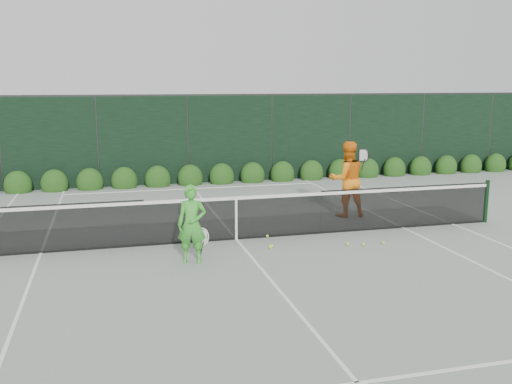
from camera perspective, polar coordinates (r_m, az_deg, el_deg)
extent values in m
plane|color=gray|center=(12.77, -1.98, -4.77)|extent=(80.00, 80.00, 0.00)
cylinder|color=#113417|center=(15.33, 22.04, -0.86)|extent=(0.10, 0.10, 1.07)
cube|color=black|center=(12.45, -21.26, -3.53)|extent=(4.40, 0.01, 1.02)
cube|color=black|center=(12.65, -2.00, -2.68)|extent=(4.00, 0.01, 0.96)
cube|color=black|center=(14.14, 14.85, -1.47)|extent=(4.40, 0.01, 1.02)
cube|color=white|center=(12.55, -2.01, -0.62)|extent=(12.80, 0.03, 0.07)
cube|color=black|center=(12.76, -1.98, -4.69)|extent=(12.80, 0.02, 0.04)
cube|color=white|center=(12.65, -2.00, -2.78)|extent=(0.05, 0.03, 0.91)
imported|color=green|center=(11.05, -6.43, -3.23)|extent=(0.63, 0.50, 1.53)
torus|color=white|center=(11.25, -5.46, -4.51)|extent=(0.30, 0.06, 0.30)
cylinder|color=black|center=(11.32, -5.44, -5.68)|extent=(0.10, 0.03, 0.30)
imported|color=orange|center=(14.95, 9.08, 1.27)|extent=(0.99, 0.79, 1.97)
torus|color=black|center=(14.82, 10.71, 3.64)|extent=(0.28, 0.15, 0.30)
cylinder|color=black|center=(14.85, 10.67, 2.73)|extent=(0.10, 0.03, 0.30)
cube|color=white|center=(14.92, 19.07, -3.05)|extent=(0.06, 23.77, 0.01)
cube|color=white|center=(12.56, -20.71, -5.73)|extent=(0.06, 23.77, 0.01)
cube|color=white|center=(14.21, 14.45, -3.47)|extent=(0.06, 23.77, 0.01)
cube|color=white|center=(24.28, -8.18, 2.64)|extent=(11.03, 0.06, 0.01)
cube|color=white|center=(18.91, -6.26, 0.35)|extent=(8.23, 0.06, 0.01)
cube|color=white|center=(7.10, 10.08, -18.29)|extent=(8.23, 0.06, 0.01)
cube|color=white|center=(12.77, -1.98, -4.75)|extent=(0.06, 12.80, 0.01)
cube|color=black|center=(19.78, -6.82, 5.17)|extent=(32.00, 0.06, 3.00)
cube|color=#262826|center=(19.69, -6.92, 9.61)|extent=(32.00, 0.06, 0.06)
cylinder|color=#262826|center=(19.87, -24.26, 4.32)|extent=(0.08, 0.08, 3.00)
cylinder|color=#262826|center=(19.60, -15.57, 4.80)|extent=(0.08, 0.08, 3.00)
cylinder|color=#262826|center=(19.78, -6.82, 5.17)|extent=(0.08, 0.08, 3.00)
cylinder|color=#262826|center=(20.40, 1.59, 5.42)|extent=(0.08, 0.08, 3.00)
cylinder|color=#262826|center=(21.43, 9.35, 5.55)|extent=(0.08, 0.08, 3.00)
cylinder|color=#262826|center=(22.81, 16.29, 5.57)|extent=(0.08, 0.08, 3.00)
cylinder|color=#262826|center=(24.49, 22.36, 5.53)|extent=(0.08, 0.08, 3.00)
ellipsoid|color=#15370F|center=(19.62, -22.70, 0.63)|extent=(0.86, 0.65, 0.94)
ellipsoid|color=#15370F|center=(19.49, -19.50, 0.78)|extent=(0.86, 0.65, 0.94)
ellipsoid|color=#15370F|center=(19.43, -16.27, 0.94)|extent=(0.86, 0.65, 0.94)
ellipsoid|color=#15370F|center=(19.42, -13.03, 1.10)|extent=(0.86, 0.65, 0.94)
ellipsoid|color=#15370F|center=(19.48, -9.80, 1.25)|extent=(0.86, 0.65, 0.94)
ellipsoid|color=#15370F|center=(19.60, -6.59, 1.40)|extent=(0.86, 0.65, 0.94)
ellipsoid|color=#15370F|center=(19.78, -3.44, 1.54)|extent=(0.86, 0.65, 0.94)
ellipsoid|color=#15370F|center=(20.02, -0.35, 1.67)|extent=(0.86, 0.65, 0.94)
ellipsoid|color=#15370F|center=(20.32, 2.66, 1.79)|extent=(0.86, 0.65, 0.94)
ellipsoid|color=#15370F|center=(20.67, 5.57, 1.91)|extent=(0.86, 0.65, 0.94)
ellipsoid|color=#15370F|center=(21.07, 8.39, 2.02)|extent=(0.86, 0.65, 0.94)
ellipsoid|color=#15370F|center=(21.52, 11.09, 2.11)|extent=(0.86, 0.65, 0.94)
ellipsoid|color=#15370F|center=(22.02, 13.67, 2.20)|extent=(0.86, 0.65, 0.94)
ellipsoid|color=#15370F|center=(22.56, 16.13, 2.28)|extent=(0.86, 0.65, 0.94)
ellipsoid|color=#15370F|center=(23.14, 18.48, 2.36)|extent=(0.86, 0.65, 0.94)
ellipsoid|color=#15370F|center=(23.75, 20.71, 2.42)|extent=(0.86, 0.65, 0.94)
ellipsoid|color=#15370F|center=(24.40, 22.82, 2.48)|extent=(0.86, 0.65, 0.94)
sphere|color=#BFDF31|center=(12.06, 1.44, -5.55)|extent=(0.07, 0.07, 0.07)
sphere|color=#BFDF31|center=(12.47, 9.16, -5.13)|extent=(0.07, 0.07, 0.07)
sphere|color=#BFDF31|center=(12.94, 1.14, -4.40)|extent=(0.07, 0.07, 0.07)
sphere|color=#BFDF31|center=(12.14, 1.44, -5.44)|extent=(0.07, 0.07, 0.07)
sphere|color=#BFDF31|center=(12.70, 12.59, -4.97)|extent=(0.07, 0.07, 0.07)
sphere|color=#BFDF31|center=(12.15, 1.60, -5.42)|extent=(0.07, 0.07, 0.07)
sphere|color=#BFDF31|center=(12.48, 10.71, -5.17)|extent=(0.07, 0.07, 0.07)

